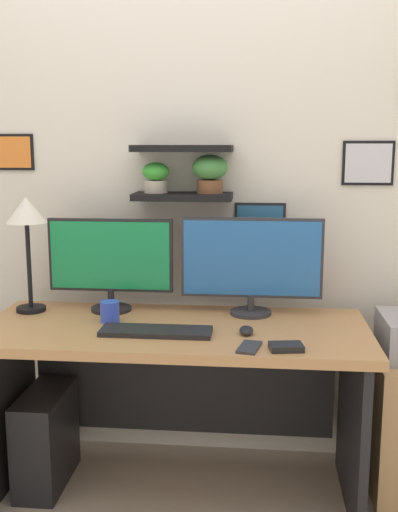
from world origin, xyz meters
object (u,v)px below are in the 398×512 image
Objects in this scene: computer_mouse at (246,330)px; scissors_tray at (286,347)px; monitor_left at (110,261)px; monitor_right at (251,263)px; cell_phone at (249,347)px; keyboard at (156,331)px; coffee_mug at (110,312)px; computer_tower_left at (46,438)px; desk at (176,370)px; desk_lamp at (27,221)px.

computer_mouse is 0.23m from scissors_tray.
monitor_left reaches higher than computer_mouse.
monitor_right reaches higher than cell_phone.
keyboard is 0.26m from coffee_mug.
cell_phone is 1.56× the size of coffee_mug.
computer_tower_left is (-0.89, 0.27, -0.54)m from cell_phone.
monitor_right is at bearing 106.05° from scissors_tray.
scissors_tray reaches higher than desk.
monitor_right reaches higher than desk.
monitor_left is 0.81m from cell_phone.
desk_lamp is 0.96m from computer_tower_left.
monitor_left is at bearing 8.31° from desk_lamp.
coffee_mug is (-0.27, -0.03, 0.26)m from desk.
desk_lamp is (-0.97, 0.24, 0.39)m from computer_mouse.
monitor_right is 0.54m from scissors_tray.
scissors_tray is (0.14, -0.47, -0.22)m from monitor_right.
monitor_right reaches higher than computer_tower_left.
coffee_mug is 0.66m from computer_tower_left.
desk is 2.60× the size of monitor_right.
monitor_right is 6.84× the size of computer_mouse.
keyboard is at bearing 163.84° from scissors_tray.
desk is 0.59m from scissors_tray.
scissors_tray reaches higher than computer_tower_left.
cell_phone is at bearing -17.14° from computer_tower_left.
computer_mouse is 0.21× the size of computer_tower_left.
coffee_mug reaches higher than keyboard.
desk is 3.77× the size of computer_tower_left.
monitor_left is 6.20× the size of computer_mouse.
scissors_tray is at bearing -49.88° from computer_mouse.
computer_mouse reaches higher than keyboard.
monitor_right reaches higher than monitor_left.
monitor_left reaches higher than scissors_tray.
desk is 0.38m from coffee_mug.
monitor_right is 6.84× the size of coffee_mug.
scissors_tray is at bearing -31.78° from monitor_left.
scissors_tray is at bearing -20.59° from desk_lamp.
keyboard is at bearing 170.88° from cell_phone.
monitor_left is at bearing 152.48° from desk.
coffee_mug reaches higher than computer_mouse.
cell_phone is (0.01, -0.17, -0.01)m from computer_mouse.
monitor_right is at bearing 87.55° from computer_mouse.
desk reaches higher than computer_tower_left.
cell_phone is 1.17× the size of scissors_tray.
computer_tower_left is at bearing 174.69° from cell_phone.
cell_phone is at bearing -20.95° from keyboard.
monitor_right is at bearing 102.11° from cell_phone.
monitor_right reaches higher than coffee_mug.
monitor_right reaches higher than computer_mouse.
monitor_right is (0.63, 0.00, 0.00)m from monitor_left.
keyboard is at bearing -31.96° from coffee_mug.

